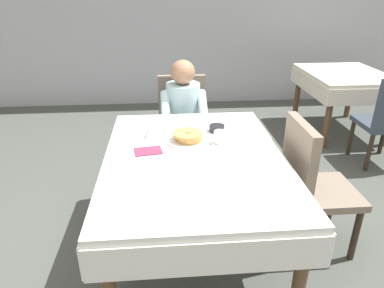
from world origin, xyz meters
The scene contains 15 objects.
ground_plane centered at (0.00, 0.00, 0.00)m, with size 14.00×14.00×0.00m, color #474C47.
dining_table_main centered at (0.00, 0.00, 0.65)m, with size 1.12×1.52×0.74m.
chair_diner centered at (-0.01, 1.17, 0.53)m, with size 0.44×0.45×0.93m.
diner_person centered at (-0.01, 1.01, 0.67)m, with size 0.40×0.43×1.12m.
chair_right_side centered at (0.77, 0.00, 0.53)m, with size 0.45×0.44×0.93m.
plate_breakfast centered at (-0.02, 0.20, 0.75)m, with size 0.28×0.28×0.02m, color white.
breakfast_stack centered at (-0.02, 0.20, 0.78)m, with size 0.20×0.20×0.07m.
cup_coffee centered at (0.18, 0.17, 0.78)m, with size 0.11×0.08×0.08m.
bowl_butter centered at (0.19, 0.37, 0.76)m, with size 0.11×0.11×0.04m, color black.
syrup_pitcher centered at (-0.29, 0.29, 0.78)m, with size 0.08×0.08×0.07m.
fork_left_of_plate centered at (-0.21, 0.18, 0.74)m, with size 0.18×0.01×0.01m, color silver.
knife_right_of_plate centered at (0.17, 0.18, 0.74)m, with size 0.20×0.01×0.01m, color silver.
spoon_near_edge centered at (0.02, -0.12, 0.74)m, with size 0.15×0.01×0.01m, color silver.
napkin_folded centered at (-0.29, 0.08, 0.74)m, with size 0.17×0.12×0.01m, color #8C2D4C.
background_table_far centered at (1.99, 2.02, 0.62)m, with size 0.92×1.12×0.74m.
Camera 1 is at (-0.18, -1.92, 1.71)m, focal length 32.78 mm.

